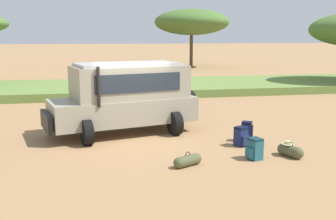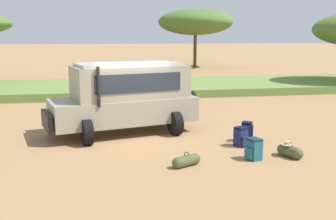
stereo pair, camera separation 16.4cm
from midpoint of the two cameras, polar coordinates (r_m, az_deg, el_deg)
name	(u,v)px [view 1 (the left image)]	position (r m, az deg, el deg)	size (l,w,h in m)	color
ground_plane	(135,137)	(13.20, -5.23, -3.98)	(320.00, 320.00, 0.00)	#9E754C
grass_bank	(114,88)	(24.23, -8.03, 3.21)	(120.00, 7.00, 0.44)	olive
safari_vehicle	(126,96)	(13.60, -6.47, 2.00)	(5.48, 3.46, 2.44)	gray
backpack_beside_front_wheel	(255,149)	(11.04, 12.05, -5.55)	(0.45, 0.44, 0.60)	#235B6B
backpack_cluster_center	(246,132)	(12.86, 10.94, -3.10)	(0.46, 0.42, 0.64)	navy
backpack_near_rear_wheel	(241,137)	(12.27, 10.19, -3.83)	(0.44, 0.47, 0.60)	navy
duffel_bag_low_black_case	(290,151)	(11.56, 16.93, -5.67)	(0.52, 0.79, 0.43)	#4C5133
duffel_bag_soft_canvas	(188,161)	(10.30, 2.42, -7.35)	(0.82, 0.55, 0.39)	#4C5133
acacia_tree_right_mid	(192,22)	(43.18, 3.33, 12.62)	(7.94, 8.68, 6.18)	brown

